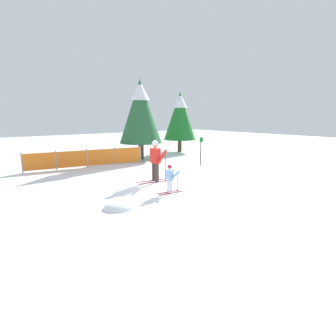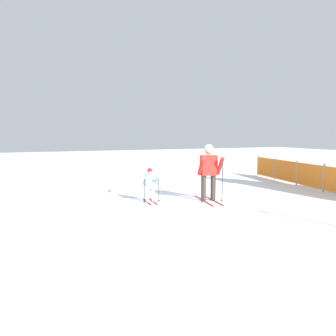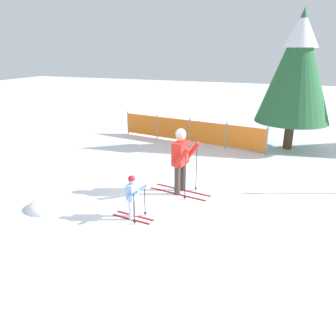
% 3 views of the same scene
% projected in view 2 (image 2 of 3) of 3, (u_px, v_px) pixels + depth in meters
% --- Properties ---
extents(ground_plane, '(60.00, 60.00, 0.00)m').
position_uv_depth(ground_plane, '(199.00, 201.00, 9.88)').
color(ground_plane, white).
extents(skier_adult, '(1.65, 0.78, 1.71)m').
position_uv_depth(skier_adult, '(209.00, 168.00, 9.80)').
color(skier_adult, maroon).
rests_on(skier_adult, ground_plane).
extents(skier_child, '(0.97, 0.51, 1.02)m').
position_uv_depth(skier_child, '(150.00, 182.00, 9.68)').
color(skier_child, maroon).
rests_on(skier_child, ground_plane).
extents(safety_fence, '(6.01, 1.05, 1.00)m').
position_uv_depth(safety_fence, '(297.00, 173.00, 12.77)').
color(safety_fence, gray).
rests_on(safety_fence, ground_plane).
extents(snow_mound, '(1.01, 0.86, 0.40)m').
position_uv_depth(snow_mound, '(121.00, 191.00, 11.55)').
color(snow_mound, white).
rests_on(snow_mound, ground_plane).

